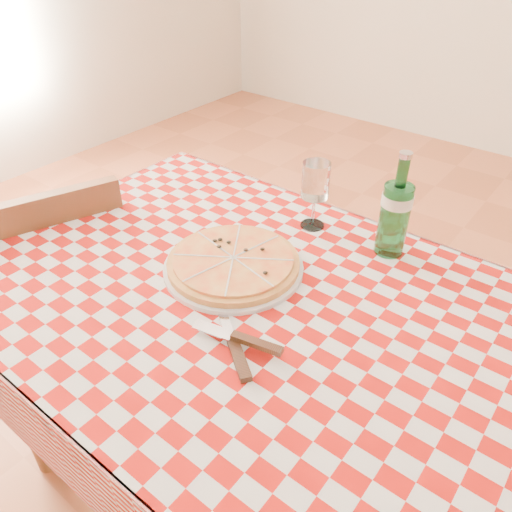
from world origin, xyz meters
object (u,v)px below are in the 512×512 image
at_px(chair_far, 66,285).
at_px(pizza_plate, 233,262).
at_px(dining_table, 247,327).
at_px(water_bottle, 396,205).
at_px(wine_glass, 314,196).

relative_size(chair_far, pizza_plate, 2.60).
bearing_deg(chair_far, dining_table, -155.21).
height_order(dining_table, pizza_plate, pizza_plate).
bearing_deg(dining_table, water_bottle, 63.67).
bearing_deg(water_bottle, chair_far, -154.95).
distance_m(chair_far, wine_glass, 0.83).
bearing_deg(water_bottle, dining_table, -116.33).
height_order(chair_far, wine_glass, wine_glass).
height_order(pizza_plate, water_bottle, water_bottle).
bearing_deg(pizza_plate, wine_glass, 81.71).
xyz_separation_m(chair_far, water_bottle, (0.85, 0.40, 0.41)).
distance_m(pizza_plate, water_bottle, 0.40).
bearing_deg(water_bottle, pizza_plate, -130.83).
height_order(chair_far, water_bottle, water_bottle).
bearing_deg(chair_far, wine_glass, -129.13).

